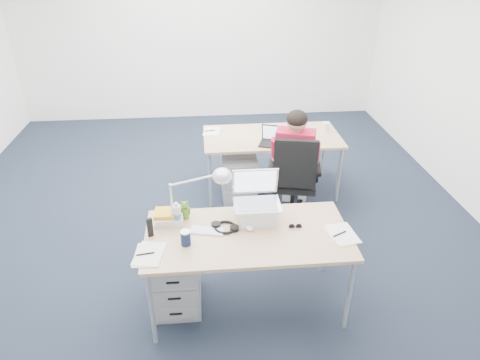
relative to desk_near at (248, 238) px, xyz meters
name	(u,v)px	position (x,y,z in m)	size (l,w,h in m)	color
floor	(208,230)	(-0.31, 1.09, -0.68)	(7.00, 7.00, 0.00)	#19212D
room	(201,72)	(-0.31, 1.09, 1.03)	(6.02, 7.02, 2.80)	white
desk_near	(248,238)	(0.00, 0.00, 0.00)	(1.60, 0.80, 0.73)	tan
desk_far	(272,139)	(0.49, 1.90, 0.00)	(1.60, 0.80, 0.73)	tan
office_chair	(293,197)	(0.62, 1.20, -0.38)	(0.79, 0.79, 1.06)	black
seated_person	(295,162)	(0.67, 1.37, -0.05)	(0.53, 0.76, 1.27)	#B01935
drawer_pedestal_near	(176,277)	(-0.59, 0.07, -0.41)	(0.40, 0.50, 0.55)	#A8AAAE
drawer_pedestal_far	(239,175)	(0.09, 1.79, -0.41)	(0.40, 0.50, 0.55)	#A8AAAE
silver_laptop	(257,199)	(0.09, 0.18, 0.25)	(0.38, 0.30, 0.40)	silver
wireless_keyboard	(207,231)	(-0.32, 0.06, 0.05)	(0.26, 0.11, 0.01)	white
computer_mouse	(249,227)	(0.01, 0.06, 0.06)	(0.06, 0.10, 0.04)	white
headphones	(225,227)	(-0.17, 0.08, 0.07)	(0.23, 0.18, 0.04)	black
can_koozie	(186,238)	(-0.48, -0.09, 0.11)	(0.07, 0.07, 0.12)	#131E3C
water_bottle	(177,214)	(-0.55, 0.16, 0.15)	(0.07, 0.07, 0.21)	silver
bear_figurine	(185,210)	(-0.49, 0.26, 0.13)	(0.09, 0.07, 0.16)	#316B1C
book_stack	(169,217)	(-0.62, 0.21, 0.10)	(0.23, 0.17, 0.10)	silver
cordless_phone	(150,227)	(-0.75, 0.04, 0.13)	(0.04, 0.03, 0.16)	black
papers_left	(148,255)	(-0.75, -0.20, 0.05)	(0.20, 0.28, 0.01)	#FFDB93
papers_right	(342,235)	(0.73, -0.09, 0.05)	(0.19, 0.28, 0.01)	#FFDB93
sunglasses	(295,226)	(0.39, 0.04, 0.06)	(0.11, 0.05, 0.02)	black
desk_lamp	(191,197)	(-0.43, 0.17, 0.30)	(0.45, 0.16, 0.51)	silver
dark_laptop	(273,136)	(0.46, 1.64, 0.15)	(0.30, 0.29, 0.22)	black
far_cup	(326,126)	(1.16, 2.00, 0.10)	(0.07, 0.07, 0.10)	white
far_papers	(211,131)	(-0.21, 2.08, 0.05)	(0.19, 0.27, 0.01)	white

